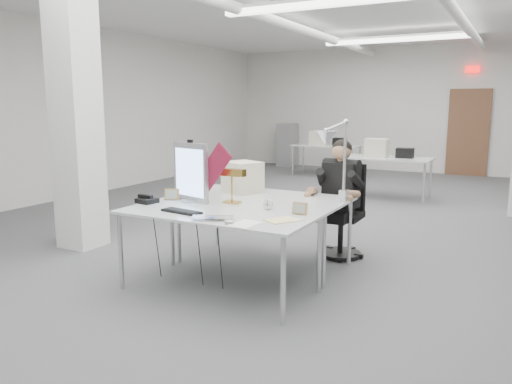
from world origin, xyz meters
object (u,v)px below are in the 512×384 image
at_px(seated_person, 341,179).
at_px(laptop, 212,219).
at_px(monitor, 191,172).
at_px(desk_phone, 147,201).
at_px(office_chair, 341,216).
at_px(desk_main, 218,213).
at_px(beige_monitor, 243,177).
at_px(architect_lamp, 336,158).
at_px(bankers_lamp, 232,186).

distance_m(seated_person, laptop, 1.92).
height_order(monitor, desk_phone, monitor).
bearing_deg(monitor, seated_person, 60.71).
xyz_separation_m(seated_person, desk_phone, (-1.50, -1.49, -0.12)).
distance_m(office_chair, monitor, 1.81).
bearing_deg(desk_phone, seated_person, 55.04).
bearing_deg(office_chair, desk_phone, -125.68).
xyz_separation_m(desk_main, desk_phone, (-0.85, 0.02, 0.04)).
distance_m(desk_main, beige_monitor, 1.08).
distance_m(beige_monitor, architect_lamp, 1.23).
relative_size(laptop, beige_monitor, 0.98).
bearing_deg(architect_lamp, office_chair, 88.61).
distance_m(seated_person, monitor, 1.69).
relative_size(laptop, bankers_lamp, 1.02).
height_order(bankers_lamp, architect_lamp, architect_lamp).
relative_size(seated_person, beige_monitor, 2.79).
relative_size(desk_phone, architect_lamp, 0.20).
bearing_deg(office_chair, seated_person, -81.53).
bearing_deg(seated_person, desk_main, -104.74).
relative_size(office_chair, architect_lamp, 1.02).
height_order(desk_main, laptop, laptop).
distance_m(office_chair, seated_person, 0.43).
distance_m(office_chair, desk_phone, 2.17).
relative_size(laptop, architect_lamp, 0.38).
height_order(desk_main, desk_phone, desk_phone).
bearing_deg(monitor, desk_main, -15.88).
bearing_deg(desk_phone, office_chair, 55.98).
bearing_deg(architect_lamp, monitor, -176.65).
distance_m(seated_person, bankers_lamp, 1.33).
relative_size(monitor, laptop, 1.67).
relative_size(seated_person, architect_lamp, 1.08).
height_order(monitor, bankers_lamp, monitor).
bearing_deg(bankers_lamp, laptop, -74.06).
xyz_separation_m(seated_person, bankers_lamp, (-0.75, -1.10, 0.03)).
bearing_deg(office_chair, laptop, -96.28).
xyz_separation_m(office_chair, bankers_lamp, (-0.75, -1.15, 0.45)).
bearing_deg(desk_phone, bankers_lamp, 38.19).
bearing_deg(bankers_lamp, beige_monitor, 107.59).
bearing_deg(monitor, bankers_lamp, 30.38).
relative_size(monitor, desk_phone, 3.22).
bearing_deg(desk_main, architect_lamp, 42.02).
height_order(monitor, beige_monitor, monitor).
bearing_deg(seated_person, laptop, -96.66).
bearing_deg(desk_phone, desk_main, 8.80).
xyz_separation_m(desk_main, seated_person, (0.65, 1.51, 0.16)).
distance_m(office_chair, architect_lamp, 1.11).
distance_m(monitor, desk_phone, 0.52).
bearing_deg(desk_main, monitor, 149.62).
bearing_deg(seated_person, beige_monitor, -144.27).
xyz_separation_m(monitor, desk_phone, (-0.34, -0.28, -0.27)).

